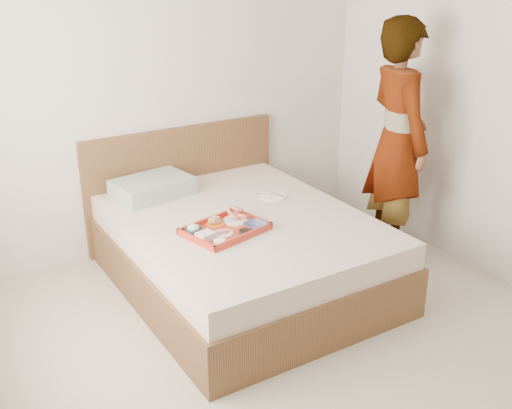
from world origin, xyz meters
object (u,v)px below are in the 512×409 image
Objects in this scene: tray at (225,229)px; person at (397,141)px; bed at (243,251)px; dinner_plate at (273,196)px.

person is at bearing -12.95° from tray.
person reaches higher than tray.
person is at bearing -6.18° from bed.
tray is at bearing 105.78° from person.
person is (1.28, -0.14, 0.65)m from bed.
person is (1.50, 0.01, 0.36)m from tray.
person reaches higher than bed.
bed is 3.89× the size of tray.
person reaches higher than dinner_plate.
dinner_plate is at bearing 17.64° from tray.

